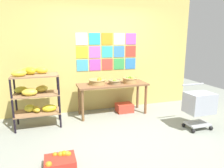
{
  "coord_description": "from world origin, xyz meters",
  "views": [
    {
      "loc": [
        -1.25,
        -3.14,
        1.72
      ],
      "look_at": [
        0.02,
        0.81,
        0.8
      ],
      "focal_mm": 32.56,
      "sensor_mm": 36.0,
      "label": 1
    }
  ],
  "objects_px": {
    "banana_shelf_unit": "(34,91)",
    "produce_crate_under_table": "(124,108)",
    "orange_crate_foreground": "(60,162)",
    "shopping_cart": "(199,104)",
    "display_table": "(113,88)",
    "fruit_basket_centre": "(130,80)",
    "fruit_basket_right": "(115,82)",
    "fruit_basket_back_left": "(97,81)"
  },
  "relations": [
    {
      "from": "shopping_cart",
      "to": "display_table",
      "type": "bearing_deg",
      "value": 146.82
    },
    {
      "from": "orange_crate_foreground",
      "to": "shopping_cart",
      "type": "height_order",
      "value": "shopping_cart"
    },
    {
      "from": "produce_crate_under_table",
      "to": "shopping_cart",
      "type": "distance_m",
      "value": 1.72
    },
    {
      "from": "shopping_cart",
      "to": "banana_shelf_unit",
      "type": "bearing_deg",
      "value": 170.5
    },
    {
      "from": "banana_shelf_unit",
      "to": "orange_crate_foreground",
      "type": "height_order",
      "value": "banana_shelf_unit"
    },
    {
      "from": "banana_shelf_unit",
      "to": "display_table",
      "type": "bearing_deg",
      "value": 6.2
    },
    {
      "from": "display_table",
      "to": "produce_crate_under_table",
      "type": "height_order",
      "value": "display_table"
    },
    {
      "from": "display_table",
      "to": "fruit_basket_back_left",
      "type": "height_order",
      "value": "fruit_basket_back_left"
    },
    {
      "from": "fruit_basket_back_left",
      "to": "orange_crate_foreground",
      "type": "xyz_separation_m",
      "value": [
        -0.97,
        -1.78,
        -0.71
      ]
    },
    {
      "from": "fruit_basket_back_left",
      "to": "shopping_cart",
      "type": "relative_size",
      "value": 0.45
    },
    {
      "from": "fruit_basket_back_left",
      "to": "fruit_basket_right",
      "type": "bearing_deg",
      "value": -13.89
    },
    {
      "from": "banana_shelf_unit",
      "to": "produce_crate_under_table",
      "type": "height_order",
      "value": "banana_shelf_unit"
    },
    {
      "from": "produce_crate_under_table",
      "to": "shopping_cart",
      "type": "xyz_separation_m",
      "value": [
        1.02,
        -1.33,
        0.4
      ]
    },
    {
      "from": "fruit_basket_back_left",
      "to": "orange_crate_foreground",
      "type": "bearing_deg",
      "value": -118.48
    },
    {
      "from": "banana_shelf_unit",
      "to": "fruit_basket_back_left",
      "type": "height_order",
      "value": "banana_shelf_unit"
    },
    {
      "from": "fruit_basket_centre",
      "to": "fruit_basket_right",
      "type": "xyz_separation_m",
      "value": [
        -0.37,
        0.0,
        -0.02
      ]
    },
    {
      "from": "display_table",
      "to": "produce_crate_under_table",
      "type": "distance_m",
      "value": 0.62
    },
    {
      "from": "fruit_basket_centre",
      "to": "shopping_cart",
      "type": "distance_m",
      "value": 1.57
    },
    {
      "from": "display_table",
      "to": "fruit_basket_back_left",
      "type": "relative_size",
      "value": 4.12
    },
    {
      "from": "produce_crate_under_table",
      "to": "orange_crate_foreground",
      "type": "distance_m",
      "value": 2.42
    },
    {
      "from": "orange_crate_foreground",
      "to": "display_table",
      "type": "bearing_deg",
      "value": 53.0
    },
    {
      "from": "banana_shelf_unit",
      "to": "fruit_basket_centre",
      "type": "height_order",
      "value": "banana_shelf_unit"
    },
    {
      "from": "display_table",
      "to": "fruit_basket_right",
      "type": "bearing_deg",
      "value": -56.83
    },
    {
      "from": "orange_crate_foreground",
      "to": "shopping_cart",
      "type": "bearing_deg",
      "value": 9.97
    },
    {
      "from": "produce_crate_under_table",
      "to": "shopping_cart",
      "type": "bearing_deg",
      "value": -52.43
    },
    {
      "from": "orange_crate_foreground",
      "to": "fruit_basket_right",
      "type": "bearing_deg",
      "value": 51.32
    },
    {
      "from": "fruit_basket_back_left",
      "to": "fruit_basket_centre",
      "type": "distance_m",
      "value": 0.76
    },
    {
      "from": "display_table",
      "to": "orange_crate_foreground",
      "type": "relative_size",
      "value": 3.88
    },
    {
      "from": "display_table",
      "to": "orange_crate_foreground",
      "type": "bearing_deg",
      "value": -127.0
    },
    {
      "from": "orange_crate_foreground",
      "to": "produce_crate_under_table",
      "type": "bearing_deg",
      "value": 47.71
    },
    {
      "from": "fruit_basket_right",
      "to": "fruit_basket_centre",
      "type": "bearing_deg",
      "value": -0.24
    },
    {
      "from": "orange_crate_foreground",
      "to": "shopping_cart",
      "type": "relative_size",
      "value": 0.48
    },
    {
      "from": "fruit_basket_centre",
      "to": "shopping_cart",
      "type": "height_order",
      "value": "fruit_basket_centre"
    },
    {
      "from": "banana_shelf_unit",
      "to": "fruit_basket_back_left",
      "type": "xyz_separation_m",
      "value": [
        1.33,
        0.22,
        0.07
      ]
    },
    {
      "from": "fruit_basket_back_left",
      "to": "fruit_basket_right",
      "type": "height_order",
      "value": "fruit_basket_back_left"
    },
    {
      "from": "banana_shelf_unit",
      "to": "produce_crate_under_table",
      "type": "relative_size",
      "value": 3.1
    },
    {
      "from": "fruit_basket_right",
      "to": "produce_crate_under_table",
      "type": "relative_size",
      "value": 0.79
    },
    {
      "from": "banana_shelf_unit",
      "to": "orange_crate_foreground",
      "type": "xyz_separation_m",
      "value": [
        0.36,
        -1.56,
        -0.64
      ]
    },
    {
      "from": "display_table",
      "to": "orange_crate_foreground",
      "type": "xyz_separation_m",
      "value": [
        -1.31,
        -1.74,
        -0.54
      ]
    },
    {
      "from": "fruit_basket_right",
      "to": "shopping_cart",
      "type": "height_order",
      "value": "shopping_cart"
    },
    {
      "from": "shopping_cart",
      "to": "produce_crate_under_table",
      "type": "bearing_deg",
      "value": 138.09
    },
    {
      "from": "fruit_basket_back_left",
      "to": "produce_crate_under_table",
      "type": "relative_size",
      "value": 1.01
    }
  ]
}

